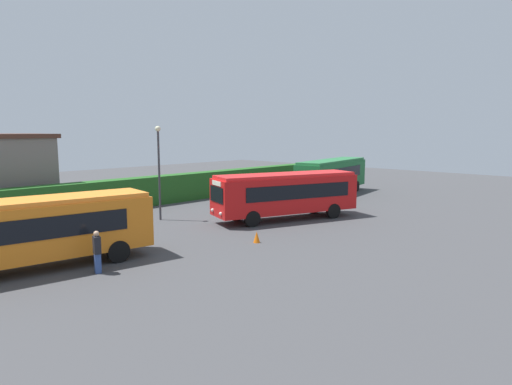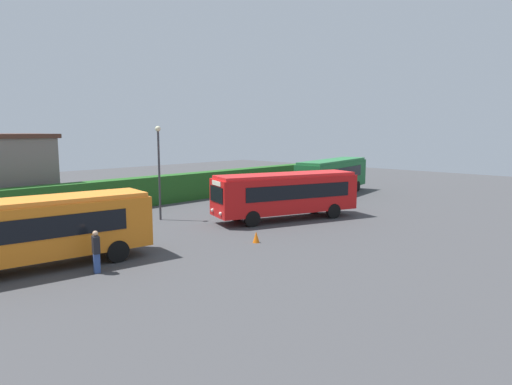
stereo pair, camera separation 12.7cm
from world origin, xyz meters
The scene contains 10 objects.
ground_plane centered at (0.00, 0.00, 0.00)m, with size 87.79×87.79×0.00m, color #424244.
bus_orange centered at (-12.47, -0.85, 1.75)m, with size 9.08×3.74×3.02m.
bus_red centered at (2.71, -1.53, 1.77)m, with size 9.98×5.66×3.04m.
bus_green centered at (14.69, 2.86, 1.84)m, with size 10.70×4.13×3.19m.
person_left centered at (-11.34, -3.12, 0.94)m, with size 0.36×0.47×1.77m.
person_center centered at (-9.51, 1.30, 1.03)m, with size 0.39×0.48×1.92m.
person_right centered at (14.02, 7.30, 0.94)m, with size 0.29×0.51×1.80m.
hedge_row centered at (0.00, 9.93, 1.12)m, with size 55.90×1.33×2.24m, color #235A1F.
traffic_cone centered at (-3.15, -4.41, 0.30)m, with size 0.36×0.36×0.60m, color orange.
lamppost centered at (-3.08, 4.36, 3.78)m, with size 0.36×0.36×6.12m.
Camera 2 is at (-19.81, -20.26, 5.83)m, focal length 31.56 mm.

